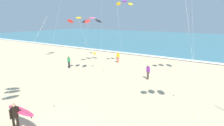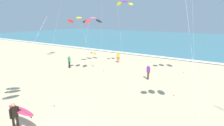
{
  "view_description": "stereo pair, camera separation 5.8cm",
  "coord_description": "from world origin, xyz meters",
  "px_view_note": "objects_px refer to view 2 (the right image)",
  "views": [
    {
      "loc": [
        7.51,
        -4.52,
        6.24
      ],
      "look_at": [
        -0.33,
        7.08,
        2.95
      ],
      "focal_mm": 30.39,
      "sensor_mm": 36.0,
      "label": 1
    },
    {
      "loc": [
        7.56,
        -4.49,
        6.24
      ],
      "look_at": [
        -0.33,
        7.08,
        2.95
      ],
      "focal_mm": 30.39,
      "sensor_mm": 36.0,
      "label": 2
    }
  ],
  "objects_px": {
    "kite_arc_violet_extra": "(125,3)",
    "bystander_green_top": "(69,62)",
    "kite_arc_rose_high": "(92,20)",
    "surfer_lead": "(18,113)",
    "lifeguard_flag": "(94,58)",
    "kite_arc_golden_near": "(79,20)",
    "bystander_yellow_top": "(118,57)",
    "bystander_purple_top": "(148,72)"
  },
  "relations": [
    {
      "from": "kite_arc_golden_near",
      "to": "kite_arc_violet_extra",
      "type": "height_order",
      "value": "kite_arc_violet_extra"
    },
    {
      "from": "bystander_green_top",
      "to": "bystander_yellow_top",
      "type": "height_order",
      "value": "same"
    },
    {
      "from": "kite_arc_golden_near",
      "to": "bystander_purple_top",
      "type": "relative_size",
      "value": 4.03
    },
    {
      "from": "kite_arc_golden_near",
      "to": "bystander_purple_top",
      "type": "distance_m",
      "value": 9.31
    },
    {
      "from": "bystander_yellow_top",
      "to": "bystander_purple_top",
      "type": "bearing_deg",
      "value": -35.63
    },
    {
      "from": "bystander_green_top",
      "to": "bystander_yellow_top",
      "type": "xyz_separation_m",
      "value": [
        3.55,
        6.21,
        0.0
      ]
    },
    {
      "from": "surfer_lead",
      "to": "bystander_green_top",
      "type": "xyz_separation_m",
      "value": [
        -8.01,
        11.45,
        -0.24
      ]
    },
    {
      "from": "surfer_lead",
      "to": "lifeguard_flag",
      "type": "distance_m",
      "value": 14.46
    },
    {
      "from": "kite_arc_violet_extra",
      "to": "bystander_yellow_top",
      "type": "distance_m",
      "value": 7.64
    },
    {
      "from": "bystander_green_top",
      "to": "bystander_purple_top",
      "type": "bearing_deg",
      "value": 7.41
    },
    {
      "from": "kite_arc_golden_near",
      "to": "lifeguard_flag",
      "type": "height_order",
      "value": "kite_arc_golden_near"
    },
    {
      "from": "lifeguard_flag",
      "to": "bystander_green_top",
      "type": "bearing_deg",
      "value": -142.56
    },
    {
      "from": "surfer_lead",
      "to": "bystander_green_top",
      "type": "distance_m",
      "value": 13.97
    },
    {
      "from": "kite_arc_rose_high",
      "to": "kite_arc_golden_near",
      "type": "bearing_deg",
      "value": -67.14
    },
    {
      "from": "surfer_lead",
      "to": "bystander_green_top",
      "type": "height_order",
      "value": "surfer_lead"
    },
    {
      "from": "lifeguard_flag",
      "to": "bystander_purple_top",
      "type": "bearing_deg",
      "value": -4.29
    },
    {
      "from": "kite_arc_golden_near",
      "to": "bystander_purple_top",
      "type": "height_order",
      "value": "kite_arc_golden_near"
    },
    {
      "from": "kite_arc_golden_near",
      "to": "bystander_yellow_top",
      "type": "relative_size",
      "value": 4.03
    },
    {
      "from": "kite_arc_rose_high",
      "to": "lifeguard_flag",
      "type": "height_order",
      "value": "kite_arc_rose_high"
    },
    {
      "from": "kite_arc_violet_extra",
      "to": "lifeguard_flag",
      "type": "xyz_separation_m",
      "value": [
        -2.82,
        -2.87,
        -6.84
      ]
    },
    {
      "from": "bystander_purple_top",
      "to": "bystander_green_top",
      "type": "bearing_deg",
      "value": -172.59
    },
    {
      "from": "kite_arc_rose_high",
      "to": "kite_arc_violet_extra",
      "type": "xyz_separation_m",
      "value": [
        4.22,
        1.3,
        2.06
      ]
    },
    {
      "from": "kite_arc_violet_extra",
      "to": "bystander_green_top",
      "type": "height_order",
      "value": "kite_arc_violet_extra"
    },
    {
      "from": "kite_arc_violet_extra",
      "to": "kite_arc_golden_near",
      "type": "bearing_deg",
      "value": -111.7
    },
    {
      "from": "bystander_yellow_top",
      "to": "surfer_lead",
      "type": "bearing_deg",
      "value": -75.83
    },
    {
      "from": "bystander_yellow_top",
      "to": "lifeguard_flag",
      "type": "relative_size",
      "value": 0.76
    },
    {
      "from": "bystander_yellow_top",
      "to": "kite_arc_golden_near",
      "type": "bearing_deg",
      "value": -94.18
    },
    {
      "from": "kite_arc_violet_extra",
      "to": "bystander_purple_top",
      "type": "xyz_separation_m",
      "value": [
        4.99,
        -3.45,
        -7.29
      ]
    },
    {
      "from": "kite_arc_violet_extra",
      "to": "lifeguard_flag",
      "type": "bearing_deg",
      "value": -134.5
    },
    {
      "from": "surfer_lead",
      "to": "bystander_purple_top",
      "type": "distance_m",
      "value": 13.0
    },
    {
      "from": "kite_arc_rose_high",
      "to": "bystander_purple_top",
      "type": "bearing_deg",
      "value": -13.14
    },
    {
      "from": "surfer_lead",
      "to": "lifeguard_flag",
      "type": "relative_size",
      "value": 1.17
    },
    {
      "from": "surfer_lead",
      "to": "kite_arc_golden_near",
      "type": "height_order",
      "value": "kite_arc_golden_near"
    },
    {
      "from": "lifeguard_flag",
      "to": "kite_arc_golden_near",
      "type": "bearing_deg",
      "value": -80.38
    },
    {
      "from": "surfer_lead",
      "to": "bystander_yellow_top",
      "type": "relative_size",
      "value": 1.55
    },
    {
      "from": "bystander_green_top",
      "to": "bystander_purple_top",
      "type": "relative_size",
      "value": 1.0
    },
    {
      "from": "bystander_green_top",
      "to": "bystander_yellow_top",
      "type": "bearing_deg",
      "value": 60.22
    },
    {
      "from": "kite_arc_rose_high",
      "to": "surfer_lead",
      "type": "bearing_deg",
      "value": -65.25
    },
    {
      "from": "kite_arc_violet_extra",
      "to": "bystander_purple_top",
      "type": "distance_m",
      "value": 9.49
    },
    {
      "from": "surfer_lead",
      "to": "kite_arc_rose_high",
      "type": "height_order",
      "value": "kite_arc_rose_high"
    },
    {
      "from": "bystander_yellow_top",
      "to": "lifeguard_flag",
      "type": "xyz_separation_m",
      "value": [
        -1.03,
        -4.28,
        0.45
      ]
    },
    {
      "from": "kite_arc_rose_high",
      "to": "bystander_purple_top",
      "type": "relative_size",
      "value": 4.04
    }
  ]
}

